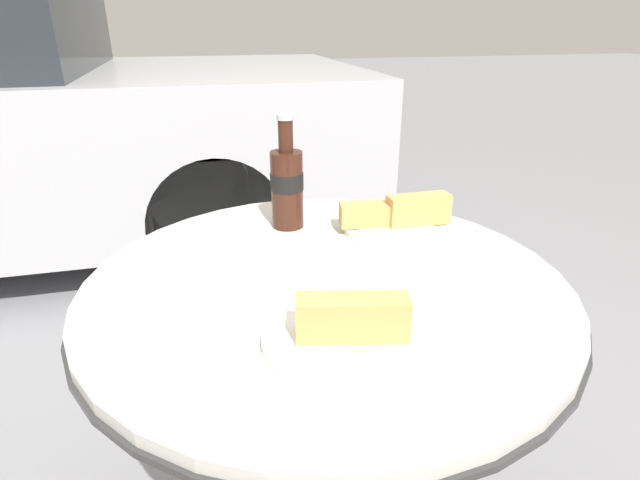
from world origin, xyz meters
name	(u,v)px	position (x,y,z in m)	size (l,w,h in m)	color
bistro_table	(325,351)	(0.00, 0.00, 0.61)	(0.80, 0.80, 0.76)	#333333
cola_bottle_left	(287,184)	(-0.02, 0.23, 0.85)	(0.07, 0.07, 0.23)	#3D1E14
lunch_plate_near	(351,331)	(-0.01, -0.18, 0.78)	(0.23, 0.23, 0.07)	white
lunch_plate_far	(396,220)	(0.19, 0.16, 0.78)	(0.22, 0.21, 0.07)	white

